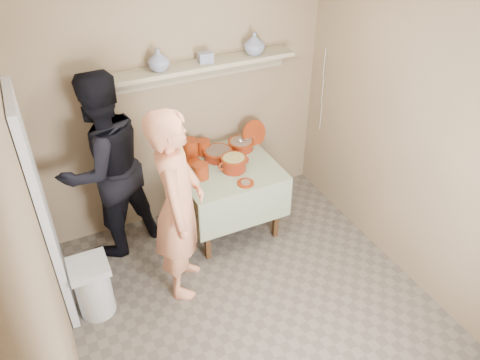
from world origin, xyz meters
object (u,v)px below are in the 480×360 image
person_cook (179,206)px  trash_bin (93,288)px  person_helper (104,168)px  serving_table (226,176)px  cazuela_rice (234,163)px

person_cook → trash_bin: (-0.81, 0.01, -0.61)m
person_helper → serving_table: 1.19m
serving_table → trash_bin: size_ratio=1.74×
person_helper → serving_table: (1.13, -0.22, -0.29)m
cazuela_rice → serving_table: bearing=111.0°
person_cook → cazuela_rice: 0.88m
serving_table → cazuela_rice: bearing=-69.0°
person_helper → trash_bin: bearing=42.8°
serving_table → cazuela_rice: size_ratio=2.95×
cazuela_rice → trash_bin: cazuela_rice is taller
trash_bin → serving_table: bearing=20.9°
person_cook → serving_table: (0.70, 0.59, -0.26)m
person_cook → trash_bin: size_ratio=3.20×
person_helper → cazuela_rice: 1.21m
person_cook → serving_table: person_cook is taller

